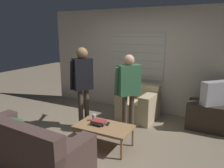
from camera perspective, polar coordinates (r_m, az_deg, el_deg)
name	(u,v)px	position (r m, az deg, el deg)	size (l,w,h in m)	color
ground_plane	(103,143)	(4.14, -2.44, -15.26)	(16.00, 16.00, 0.00)	#7F705B
wall_back	(142,61)	(5.53, 7.78, 6.01)	(5.20, 0.08, 2.55)	beige
couch_blue	(24,148)	(3.64, -21.96, -15.19)	(2.03, 0.94, 0.83)	#4C3833
armchair_beige	(139,105)	(5.14, 6.97, -5.41)	(0.86, 0.83, 0.78)	#C6B289
coffee_table	(104,128)	(3.90, -2.19, -11.36)	(0.99, 0.57, 0.39)	#9E754C
tv_stand	(215,117)	(5.02, 25.33, -7.80)	(1.10, 0.58, 0.55)	#33281E
tv	(218,93)	(4.87, 25.92, -2.10)	(0.64, 0.64, 0.48)	#B2B2B7
person_left_standing	(83,78)	(4.44, -7.69, 1.48)	(0.55, 0.73, 1.70)	#4C4233
person_right_standing	(128,85)	(4.24, 4.30, -0.13)	(0.50, 0.78, 1.57)	#4C4233
book_stack	(99,122)	(3.92, -3.50, -9.96)	(0.26, 0.20, 0.09)	black
soda_can	(94,117)	(4.09, -4.77, -8.69)	(0.07, 0.07, 0.13)	silver
spare_remote	(108,124)	(3.93, -1.05, -10.35)	(0.07, 0.14, 0.02)	black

